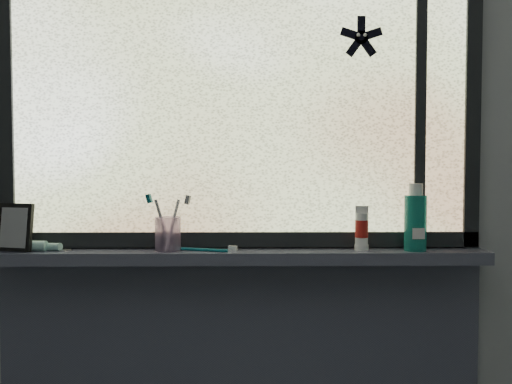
{
  "coord_description": "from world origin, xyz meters",
  "views": [
    {
      "loc": [
        0.03,
        -0.63,
        1.3
      ],
      "look_at": [
        0.05,
        1.05,
        1.22
      ],
      "focal_mm": 40.0,
      "sensor_mm": 36.0,
      "label": 1
    }
  ],
  "objects_px": {
    "mouthwash_bottle": "(415,217)",
    "cream_tube": "(362,227)",
    "vanity_mirror": "(15,227)",
    "toothbrush_cup": "(168,234)"
  },
  "relations": [
    {
      "from": "mouthwash_bottle",
      "to": "cream_tube",
      "type": "bearing_deg",
      "value": 177.38
    },
    {
      "from": "mouthwash_bottle",
      "to": "cream_tube",
      "type": "distance_m",
      "value": 0.18
    },
    {
      "from": "vanity_mirror",
      "to": "cream_tube",
      "type": "xyz_separation_m",
      "value": [
        1.13,
        0.0,
        0.0
      ]
    },
    {
      "from": "vanity_mirror",
      "to": "mouthwash_bottle",
      "type": "relative_size",
      "value": 0.86
    },
    {
      "from": "toothbrush_cup",
      "to": "cream_tube",
      "type": "xyz_separation_m",
      "value": [
        0.63,
        -0.0,
        0.02
      ]
    },
    {
      "from": "vanity_mirror",
      "to": "cream_tube",
      "type": "relative_size",
      "value": 1.49
    },
    {
      "from": "vanity_mirror",
      "to": "toothbrush_cup",
      "type": "relative_size",
      "value": 1.41
    },
    {
      "from": "mouthwash_bottle",
      "to": "cream_tube",
      "type": "relative_size",
      "value": 1.74
    },
    {
      "from": "vanity_mirror",
      "to": "mouthwash_bottle",
      "type": "xyz_separation_m",
      "value": [
        1.3,
        -0.01,
        0.03
      ]
    },
    {
      "from": "mouthwash_bottle",
      "to": "cream_tube",
      "type": "height_order",
      "value": "mouthwash_bottle"
    }
  ]
}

